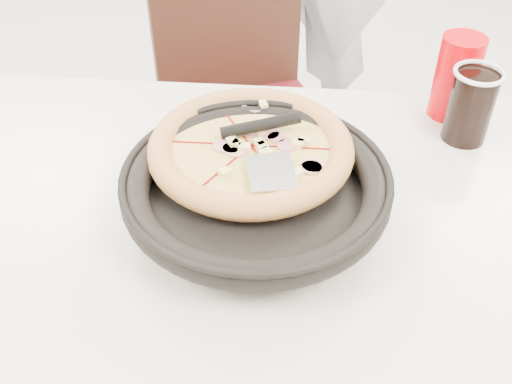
# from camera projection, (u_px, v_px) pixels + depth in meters

# --- Properties ---
(floor) EXTENTS (7.00, 7.00, 0.00)m
(floor) POSITION_uv_depth(u_px,v_px,m) (227.00, 261.00, 1.89)
(floor) COLOR #A6A5A1
(floor) RESTS_ON ground
(main_table) EXTENTS (1.24, 0.86, 0.75)m
(main_table) POSITION_uv_depth(u_px,v_px,m) (217.00, 352.00, 1.19)
(main_table) COLOR silver
(main_table) RESTS_ON floor
(chair_far) EXTENTS (0.55, 0.55, 0.95)m
(chair_far) POSITION_uv_depth(u_px,v_px,m) (249.00, 121.00, 1.64)
(chair_far) COLOR black
(chair_far) RESTS_ON floor
(trivet) EXTENTS (0.11, 0.11, 0.04)m
(trivet) POSITION_uv_depth(u_px,v_px,m) (254.00, 181.00, 0.98)
(trivet) COLOR black
(trivet) RESTS_ON main_table
(pizza_pan) EXTENTS (0.35, 0.35, 0.01)m
(pizza_pan) POSITION_uv_depth(u_px,v_px,m) (256.00, 196.00, 0.92)
(pizza_pan) COLOR black
(pizza_pan) RESTS_ON trivet
(pizza) EXTENTS (0.30, 0.30, 0.02)m
(pizza) POSITION_uv_depth(u_px,v_px,m) (251.00, 156.00, 0.96)
(pizza) COLOR #D3914B
(pizza) RESTS_ON pizza_pan
(pizza_server) EXTENTS (0.09, 0.10, 0.00)m
(pizza_server) POSITION_uv_depth(u_px,v_px,m) (271.00, 172.00, 0.88)
(pizza_server) COLOR white
(pizza_server) RESTS_ON pizza
(cola_glass) EXTENTS (0.08, 0.08, 0.13)m
(cola_glass) POSITION_uv_depth(u_px,v_px,m) (470.00, 108.00, 1.07)
(cola_glass) COLOR black
(cola_glass) RESTS_ON main_table
(red_cup) EXTENTS (0.08, 0.08, 0.16)m
(red_cup) POSITION_uv_depth(u_px,v_px,m) (456.00, 77.00, 1.12)
(red_cup) COLOR #CF0007
(red_cup) RESTS_ON main_table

